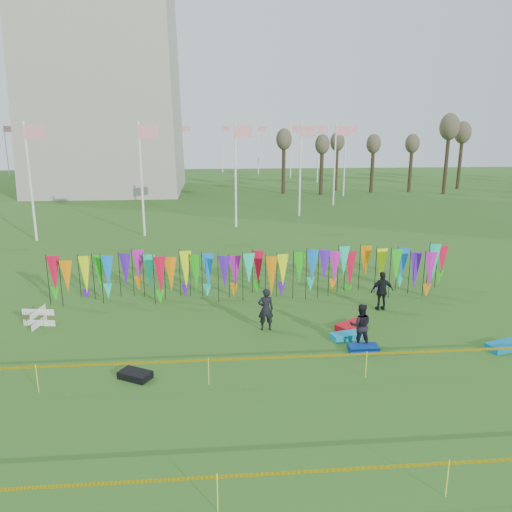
{
  "coord_description": "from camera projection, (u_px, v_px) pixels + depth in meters",
  "views": [
    {
      "loc": [
        -1.79,
        -14.86,
        7.64
      ],
      "look_at": [
        0.03,
        6.0,
        2.2
      ],
      "focal_mm": 35.0,
      "sensor_mm": 36.0,
      "label": 1
    }
  ],
  "objects": [
    {
      "name": "ground",
      "position": [
        271.0,
        366.0,
        16.4
      ],
      "size": [
        160.0,
        160.0,
        0.0
      ],
      "primitive_type": "plane",
      "color": "#2D5818",
      "rests_on": "ground"
    },
    {
      "name": "flagpole_ring",
      "position": [
        111.0,
        158.0,
        60.5
      ],
      "size": [
        57.4,
        56.16,
        8.0
      ],
      "color": "white",
      "rests_on": "ground"
    },
    {
      "name": "banner_row",
      "position": [
        260.0,
        270.0,
        22.79
      ],
      "size": [
        18.64,
        0.64,
        2.18
      ],
      "color": "black",
      "rests_on": "ground"
    },
    {
      "name": "caution_tape_near",
      "position": [
        268.0,
        359.0,
        15.19
      ],
      "size": [
        26.0,
        0.02,
        0.9
      ],
      "color": "#E2BF04",
      "rests_on": "ground"
    },
    {
      "name": "caution_tape_far",
      "position": [
        296.0,
        474.0,
        10.16
      ],
      "size": [
        26.0,
        0.02,
        0.9
      ],
      "color": "#E2BF04",
      "rests_on": "ground"
    },
    {
      "name": "tree_line",
      "position": [
        493.0,
        139.0,
        59.97
      ],
      "size": [
        53.92,
        1.92,
        7.84
      ],
      "color": "#392C1C",
      "rests_on": "ground"
    },
    {
      "name": "box_kite",
      "position": [
        39.0,
        318.0,
        19.62
      ],
      "size": [
        0.66,
        0.66,
        0.73
      ],
      "rotation": [
        0.0,
        0.0,
        -0.14
      ],
      "color": "#B30D1C",
      "rests_on": "ground"
    },
    {
      "name": "person_left",
      "position": [
        266.0,
        309.0,
        19.17
      ],
      "size": [
        0.63,
        0.47,
        1.68
      ],
      "primitive_type": "imported",
      "rotation": [
        0.0,
        0.0,
        3.18
      ],
      "color": "black",
      "rests_on": "ground"
    },
    {
      "name": "person_mid",
      "position": [
        361.0,
        325.0,
        17.69
      ],
      "size": [
        0.86,
        0.63,
        1.61
      ],
      "primitive_type": "imported",
      "rotation": [
        0.0,
        0.0,
        2.95
      ],
      "color": "black",
      "rests_on": "ground"
    },
    {
      "name": "person_right",
      "position": [
        382.0,
        291.0,
        21.26
      ],
      "size": [
        1.03,
        0.63,
        1.7
      ],
      "primitive_type": "imported",
      "rotation": [
        0.0,
        0.0,
        3.21
      ],
      "color": "black",
      "rests_on": "ground"
    },
    {
      "name": "kite_bag_turquoise",
      "position": [
        346.0,
        336.0,
        18.51
      ],
      "size": [
        1.19,
        0.79,
        0.22
      ],
      "primitive_type": "cube",
      "rotation": [
        0.0,
        0.0,
        0.25
      ],
      "color": "#0D92C5",
      "rests_on": "ground"
    },
    {
      "name": "kite_bag_blue",
      "position": [
        363.0,
        348.0,
        17.49
      ],
      "size": [
        1.04,
        0.55,
        0.22
      ],
      "primitive_type": "cube",
      "rotation": [
        0.0,
        0.0,
        -0.0
      ],
      "color": "#093097",
      "rests_on": "ground"
    },
    {
      "name": "kite_bag_red",
      "position": [
        351.0,
        326.0,
        19.45
      ],
      "size": [
        1.37,
        1.18,
        0.23
      ],
      "primitive_type": "cube",
      "rotation": [
        0.0,
        0.0,
        0.58
      ],
      "color": "red",
      "rests_on": "ground"
    },
    {
      "name": "kite_bag_black",
      "position": [
        135.0,
        375.0,
        15.6
      ],
      "size": [
        1.14,
        0.98,
        0.23
      ],
      "primitive_type": "cube",
      "rotation": [
        0.0,
        0.0,
        -0.52
      ],
      "color": "black",
      "rests_on": "ground"
    },
    {
      "name": "kite_bag_teal",
      "position": [
        504.0,
        346.0,
        17.63
      ],
      "size": [
        1.39,
        0.96,
        0.24
      ],
      "primitive_type": "cube",
      "rotation": [
        0.0,
        0.0,
        0.31
      ],
      "color": "#0C74AF",
      "rests_on": "ground"
    }
  ]
}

